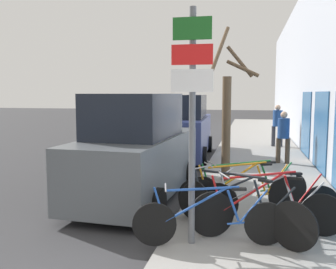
{
  "coord_description": "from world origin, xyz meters",
  "views": [
    {
      "loc": [
        2.26,
        -2.44,
        2.34
      ],
      "look_at": [
        0.72,
        4.56,
        1.55
      ],
      "focal_mm": 40.0,
      "sensor_mm": 36.0,
      "label": 1
    }
  ],
  "objects_px": {
    "bicycle_4": "(244,193)",
    "pedestrian_near": "(283,133)",
    "signpost": "(192,110)",
    "bicycle_2": "(268,207)",
    "bicycle_0": "(211,220)",
    "bicycle_1": "(238,208)",
    "pedestrian_far": "(277,122)",
    "parked_car_0": "(138,152)",
    "street_tree": "(227,118)",
    "bicycle_3": "(268,205)",
    "parked_car_1": "(182,129)",
    "bicycle_5": "(247,189)"
  },
  "relations": [
    {
      "from": "bicycle_2",
      "to": "bicycle_4",
      "type": "distance_m",
      "value": 0.84
    },
    {
      "from": "signpost",
      "to": "parked_car_0",
      "type": "xyz_separation_m",
      "value": [
        -1.62,
        2.63,
        -1.05
      ]
    },
    {
      "from": "parked_car_1",
      "to": "street_tree",
      "type": "height_order",
      "value": "street_tree"
    },
    {
      "from": "bicycle_4",
      "to": "parked_car_1",
      "type": "relative_size",
      "value": 0.45
    },
    {
      "from": "bicycle_0",
      "to": "parked_car_1",
      "type": "height_order",
      "value": "parked_car_1"
    },
    {
      "from": "bicycle_1",
      "to": "pedestrian_far",
      "type": "xyz_separation_m",
      "value": [
        1.26,
        10.27,
        0.58
      ]
    },
    {
      "from": "signpost",
      "to": "bicycle_2",
      "type": "bearing_deg",
      "value": 31.81
    },
    {
      "from": "bicycle_2",
      "to": "parked_car_1",
      "type": "distance_m",
      "value": 7.87
    },
    {
      "from": "bicycle_2",
      "to": "bicycle_3",
      "type": "bearing_deg",
      "value": -29.28
    },
    {
      "from": "pedestrian_far",
      "to": "pedestrian_near",
      "type": "bearing_deg",
      "value": -83.35
    },
    {
      "from": "bicycle_1",
      "to": "street_tree",
      "type": "distance_m",
      "value": 3.82
    },
    {
      "from": "bicycle_3",
      "to": "street_tree",
      "type": "height_order",
      "value": "street_tree"
    },
    {
      "from": "bicycle_2",
      "to": "bicycle_4",
      "type": "bearing_deg",
      "value": 3.35
    },
    {
      "from": "bicycle_3",
      "to": "bicycle_5",
      "type": "height_order",
      "value": "bicycle_5"
    },
    {
      "from": "bicycle_3",
      "to": "bicycle_5",
      "type": "distance_m",
      "value": 0.99
    },
    {
      "from": "bicycle_2",
      "to": "street_tree",
      "type": "distance_m",
      "value": 3.74
    },
    {
      "from": "signpost",
      "to": "bicycle_2",
      "type": "relative_size",
      "value": 1.44
    },
    {
      "from": "signpost",
      "to": "bicycle_4",
      "type": "bearing_deg",
      "value": 63.13
    },
    {
      "from": "signpost",
      "to": "parked_car_0",
      "type": "bearing_deg",
      "value": 121.64
    },
    {
      "from": "bicycle_0",
      "to": "bicycle_1",
      "type": "height_order",
      "value": "bicycle_1"
    },
    {
      "from": "bicycle_4",
      "to": "pedestrian_near",
      "type": "height_order",
      "value": "pedestrian_near"
    },
    {
      "from": "bicycle_4",
      "to": "pedestrian_near",
      "type": "bearing_deg",
      "value": -35.72
    },
    {
      "from": "bicycle_3",
      "to": "parked_car_1",
      "type": "xyz_separation_m",
      "value": [
        -2.71,
        7.19,
        0.5
      ]
    },
    {
      "from": "bicycle_3",
      "to": "bicycle_4",
      "type": "height_order",
      "value": "bicycle_4"
    },
    {
      "from": "signpost",
      "to": "street_tree",
      "type": "xyz_separation_m",
      "value": [
        0.25,
        4.13,
        -0.36
      ]
    },
    {
      "from": "bicycle_0",
      "to": "parked_car_1",
      "type": "distance_m",
      "value": 8.33
    },
    {
      "from": "bicycle_4",
      "to": "parked_car_1",
      "type": "xyz_separation_m",
      "value": [
        -2.31,
        6.64,
        0.48
      ]
    },
    {
      "from": "bicycle_2",
      "to": "street_tree",
      "type": "relative_size",
      "value": 0.62
    },
    {
      "from": "parked_car_0",
      "to": "street_tree",
      "type": "xyz_separation_m",
      "value": [
        1.87,
        1.5,
        0.69
      ]
    },
    {
      "from": "bicycle_4",
      "to": "pedestrian_far",
      "type": "bearing_deg",
      "value": -31.5
    },
    {
      "from": "bicycle_1",
      "to": "bicycle_5",
      "type": "xyz_separation_m",
      "value": [
        0.13,
        1.3,
        -0.01
      ]
    },
    {
      "from": "bicycle_1",
      "to": "parked_car_1",
      "type": "xyz_separation_m",
      "value": [
        -2.24,
        7.56,
        0.48
      ]
    },
    {
      "from": "bicycle_0",
      "to": "bicycle_5",
      "type": "bearing_deg",
      "value": -28.56
    },
    {
      "from": "bicycle_2",
      "to": "pedestrian_far",
      "type": "bearing_deg",
      "value": -28.37
    },
    {
      "from": "bicycle_1",
      "to": "bicycle_5",
      "type": "distance_m",
      "value": 1.3
    },
    {
      "from": "bicycle_0",
      "to": "pedestrian_far",
      "type": "bearing_deg",
      "value": -21.8
    },
    {
      "from": "bicycle_1",
      "to": "bicycle_3",
      "type": "xyz_separation_m",
      "value": [
        0.47,
        0.37,
        -0.02
      ]
    },
    {
      "from": "bicycle_0",
      "to": "bicycle_3",
      "type": "height_order",
      "value": "bicycle_3"
    },
    {
      "from": "bicycle_2",
      "to": "bicycle_3",
      "type": "height_order",
      "value": "bicycle_2"
    },
    {
      "from": "bicycle_3",
      "to": "bicycle_4",
      "type": "distance_m",
      "value": 0.68
    },
    {
      "from": "bicycle_0",
      "to": "signpost",
      "type": "bearing_deg",
      "value": 71.49
    },
    {
      "from": "parked_car_0",
      "to": "signpost",
      "type": "bearing_deg",
      "value": -55.32
    },
    {
      "from": "bicycle_5",
      "to": "pedestrian_near",
      "type": "xyz_separation_m",
      "value": [
        1.05,
        5.09,
        0.54
      ]
    },
    {
      "from": "bicycle_0",
      "to": "bicycle_4",
      "type": "height_order",
      "value": "bicycle_4"
    },
    {
      "from": "parked_car_1",
      "to": "bicycle_1",
      "type": "bearing_deg",
      "value": -76.02
    },
    {
      "from": "parked_car_0",
      "to": "street_tree",
      "type": "bearing_deg",
      "value": 41.79
    },
    {
      "from": "bicycle_0",
      "to": "bicycle_1",
      "type": "xyz_separation_m",
      "value": [
        0.38,
        0.54,
        0.04
      ]
    },
    {
      "from": "bicycle_3",
      "to": "street_tree",
      "type": "bearing_deg",
      "value": 27.55
    },
    {
      "from": "bicycle_0",
      "to": "pedestrian_near",
      "type": "bearing_deg",
      "value": -25.84
    },
    {
      "from": "bicycle_1",
      "to": "parked_car_0",
      "type": "relative_size",
      "value": 0.47
    }
  ]
}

